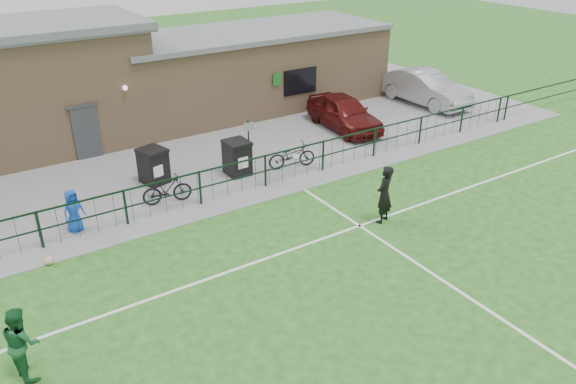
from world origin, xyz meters
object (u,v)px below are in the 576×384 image
car_maroon (344,112)px  bicycle_e (292,156)px  bicycle_d (167,189)px  wheelie_bin_right (237,159)px  ball_ground (49,261)px  wheelie_bin_left (154,167)px  outfield_player (22,342)px  car_silver (425,88)px  sign_post (249,146)px  spectator_child (73,211)px

car_maroon → bicycle_e: bearing=-145.9°
car_maroon → bicycle_d: (-9.38, -2.54, -0.25)m
wheelie_bin_right → bicycle_e: bearing=-17.5°
ball_ground → bicycle_e: bearing=11.3°
wheelie_bin_left → outfield_player: bearing=-141.8°
bicycle_e → wheelie_bin_right: bearing=86.6°
bicycle_d → car_maroon: bearing=-64.2°
car_silver → outfield_player: outfield_player is taller
car_maroon → sign_post: bearing=-157.6°
wheelie_bin_left → bicycle_d: bearing=-111.8°
car_silver → spectator_child: (-18.09, -3.41, -0.14)m
sign_post → bicycle_e: 1.70m
wheelie_bin_right → outfield_player: outfield_player is taller
ball_ground → car_maroon: bearing=17.2°
wheelie_bin_right → car_maroon: car_maroon is taller
wheelie_bin_right → sign_post: 0.63m
car_maroon → outfield_player: (-14.80, -8.22, 0.07)m
outfield_player → wheelie_bin_left: bearing=-48.4°
wheelie_bin_left → spectator_child: bearing=-163.7°
car_maroon → spectator_child: (-12.42, -2.73, -0.07)m
car_silver → spectator_child: bearing=-171.5°
wheelie_bin_right → sign_post: sign_post is taller
bicycle_e → wheelie_bin_left: bearing=85.5°
wheelie_bin_left → wheelie_bin_right: size_ratio=0.99×
car_silver → outfield_player: 22.32m
bicycle_d → outfield_player: outfield_player is taller
spectator_child → ball_ground: spectator_child is taller
wheelie_bin_right → car_maroon: bearing=14.8°
car_maroon → ball_ground: bearing=-157.3°
car_silver → sign_post: bearing=-170.1°
outfield_player → ball_ground: outfield_player is taller
wheelie_bin_left → bicycle_e: (4.85, -1.58, -0.12)m
car_silver → bicycle_d: (-15.05, -3.22, -0.33)m
car_silver → outfield_player: (-20.47, -8.91, -0.00)m
wheelie_bin_left → car_maroon: (9.16, 0.77, 0.15)m
bicycle_d → wheelie_bin_right: bearing=-64.7°
bicycle_d → car_silver: bearing=-67.2°
spectator_child → outfield_player: bearing=-131.3°
car_maroon → car_silver: bearing=12.4°
wheelie_bin_right → spectator_child: size_ratio=0.89×
car_silver → spectator_child: size_ratio=3.67×
wheelie_bin_right → bicycle_e: 2.10m
sign_post → bicycle_d: 3.67m
bicycle_d → spectator_child: size_ratio=1.21×
outfield_player → car_maroon: bearing=-72.2°
bicycle_e → sign_post: bearing=82.6°
outfield_player → bicycle_d: bearing=-54.9°
wheelie_bin_left → car_maroon: size_ratio=0.27×
wheelie_bin_left → car_silver: size_ratio=0.24×
spectator_child → ball_ground: 1.93m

